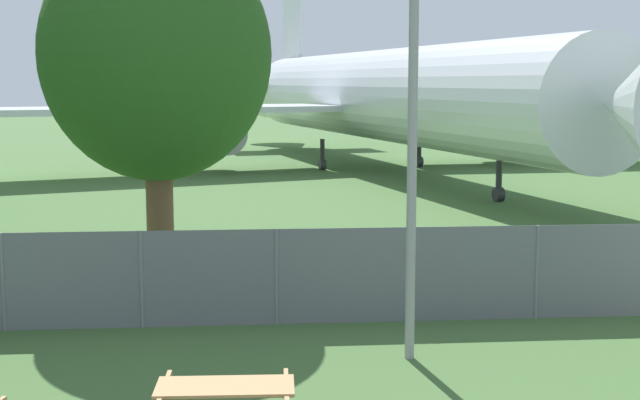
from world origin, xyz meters
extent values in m
cylinder|color=slate|center=(-7.64, 9.98, 0.93)|extent=(0.07, 0.07, 1.86)
cylinder|color=slate|center=(-5.09, 9.98, 0.93)|extent=(0.07, 0.07, 1.86)
cylinder|color=slate|center=(-2.55, 9.98, 0.93)|extent=(0.07, 0.07, 1.86)
cylinder|color=slate|center=(0.00, 9.98, 0.93)|extent=(0.07, 0.07, 1.86)
cylinder|color=slate|center=(2.55, 9.98, 0.93)|extent=(0.07, 0.07, 1.86)
cube|color=slate|center=(0.00, 9.98, 0.93)|extent=(56.00, 0.01, 1.86)
cylinder|color=silver|center=(4.12, 38.76, 3.94)|extent=(12.51, 37.47, 4.63)
cone|color=silver|center=(-0.49, 59.83, 3.94)|extent=(5.30, 6.54, 4.16)
cube|color=silver|center=(14.19, 42.88, 3.24)|extent=(17.15, 6.49, 0.30)
cylinder|color=#939399|center=(11.64, 42.75, 2.05)|extent=(2.92, 4.51, 2.08)
cube|color=silver|center=(-6.74, 38.30, 3.24)|extent=(17.58, 10.75, 0.30)
cylinder|color=#939399|center=(-4.37, 39.24, 2.05)|extent=(2.92, 4.51, 2.08)
cube|color=silver|center=(0.37, 55.88, 9.72)|extent=(1.13, 4.12, 6.94)
cube|color=silver|center=(0.42, 55.65, 4.40)|extent=(10.73, 5.79, 0.20)
cylinder|color=#2D2D33|center=(6.72, 26.91, 0.81)|extent=(0.24, 0.24, 1.63)
cylinder|color=#2D2D33|center=(6.72, 26.91, 0.28)|extent=(0.41, 0.61, 0.56)
cylinder|color=#2D2D33|center=(6.44, 41.18, 0.81)|extent=(0.24, 0.24, 1.63)
cylinder|color=#2D2D33|center=(6.44, 41.18, 0.28)|extent=(0.41, 0.61, 0.56)
cylinder|color=#2D2D33|center=(1.01, 39.99, 0.81)|extent=(0.24, 0.24, 1.63)
cylinder|color=#2D2D33|center=(1.01, 39.99, 0.28)|extent=(0.41, 0.61, 0.56)
cube|color=tan|center=(-3.42, 4.42, 0.74)|extent=(1.80, 0.83, 0.04)
cube|color=tan|center=(-3.40, 4.98, 0.44)|extent=(1.78, 0.35, 0.04)
cylinder|color=brown|center=(-5.02, 13.18, 1.54)|extent=(0.60, 0.60, 3.08)
ellipsoid|color=#28561E|center=(-5.02, 13.18, 5.22)|extent=(5.03, 5.03, 5.53)
cylinder|color=#99999E|center=(-0.40, 7.68, 3.77)|extent=(0.16, 0.16, 7.54)
camera|label=1|loc=(-3.16, -6.67, 4.63)|focal=50.00mm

